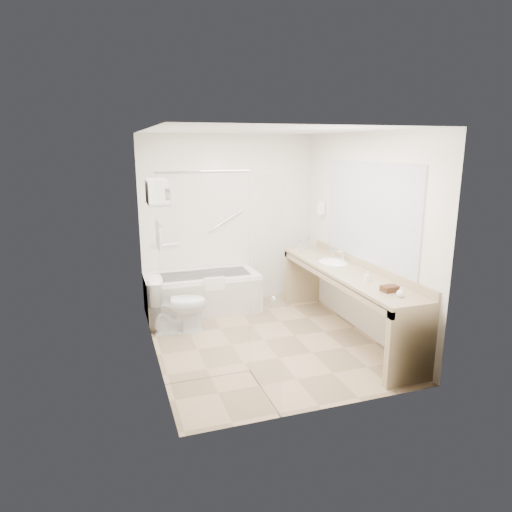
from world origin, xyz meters
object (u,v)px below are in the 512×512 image
object	(u,v)px
toilet	(178,305)
water_bottle_left	(332,255)
vanity_counter	(346,286)
amenity_basket	(390,289)
bathtub	(202,293)

from	to	relation	value
toilet	water_bottle_left	world-z (taller)	water_bottle_left
vanity_counter	amenity_basket	world-z (taller)	vanity_counter
toilet	water_bottle_left	bearing A→B (deg)	-92.52
vanity_counter	toilet	size ratio (longest dim) A/B	3.66
vanity_counter	water_bottle_left	world-z (taller)	water_bottle_left
vanity_counter	toilet	world-z (taller)	vanity_counter
vanity_counter	toilet	bearing A→B (deg)	158.80
bathtub	toilet	size ratio (longest dim) A/B	2.17
water_bottle_left	amenity_basket	bearing A→B (deg)	-90.73
amenity_basket	water_bottle_left	size ratio (longest dim) A/B	0.97
vanity_counter	water_bottle_left	distance (m)	0.52
bathtub	toilet	distance (m)	0.77
amenity_basket	vanity_counter	bearing A→B (deg)	90.55
vanity_counter	amenity_basket	xyz separation A→B (m)	(0.01, -0.89, 0.24)
bathtub	amenity_basket	world-z (taller)	amenity_basket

